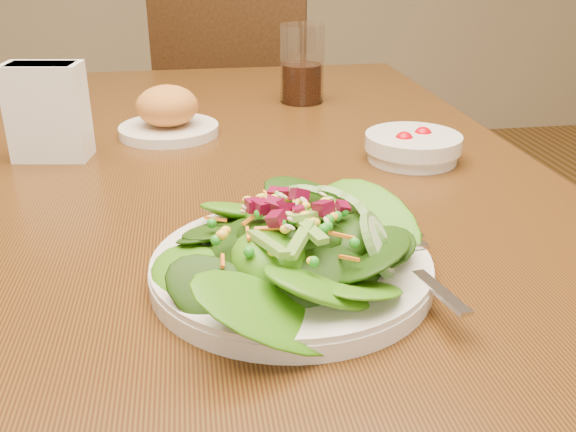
{
  "coord_description": "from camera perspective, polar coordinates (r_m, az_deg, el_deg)",
  "views": [
    {
      "loc": [
        -0.04,
        -0.85,
        1.06
      ],
      "look_at": [
        0.04,
        -0.31,
        0.81
      ],
      "focal_mm": 40.0,
      "sensor_mm": 36.0,
      "label": 1
    }
  ],
  "objects": [
    {
      "name": "bread_plate",
      "position": [
        1.06,
        -10.63,
        8.81
      ],
      "size": [
        0.16,
        0.16,
        0.08
      ],
      "color": "silver",
      "rests_on": "dining_table"
    },
    {
      "name": "chair_far",
      "position": [
        1.99,
        -4.28,
        8.37
      ],
      "size": [
        0.56,
        0.56,
        0.97
      ],
      "rotation": [
        0.0,
        0.0,
        2.86
      ],
      "color": "#3A240F",
      "rests_on": "ground_plane"
    },
    {
      "name": "napkin_holder",
      "position": [
        0.98,
        -20.6,
        8.87
      ],
      "size": [
        0.11,
        0.07,
        0.14
      ],
      "rotation": [
        0.0,
        0.0,
        -0.15
      ],
      "color": "white",
      "rests_on": "dining_table"
    },
    {
      "name": "drinking_glass",
      "position": [
        1.25,
        1.25,
        12.89
      ],
      "size": [
        0.08,
        0.08,
        0.15
      ],
      "color": "silver",
      "rests_on": "dining_table"
    },
    {
      "name": "dining_table",
      "position": [
        0.95,
        -5.58,
        -1.39
      ],
      "size": [
        0.9,
        1.4,
        0.75
      ],
      "color": "#4F3210",
      "rests_on": "ground_plane"
    },
    {
      "name": "tomato_bowl",
      "position": [
        0.94,
        11.03,
        6.06
      ],
      "size": [
        0.14,
        0.14,
        0.05
      ],
      "color": "silver",
      "rests_on": "dining_table"
    },
    {
      "name": "salad_plate",
      "position": [
        0.6,
        1.18,
        -3.2
      ],
      "size": [
        0.27,
        0.27,
        0.08
      ],
      "rotation": [
        0.0,
        0.0,
        -0.17
      ],
      "color": "silver",
      "rests_on": "dining_table"
    }
  ]
}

